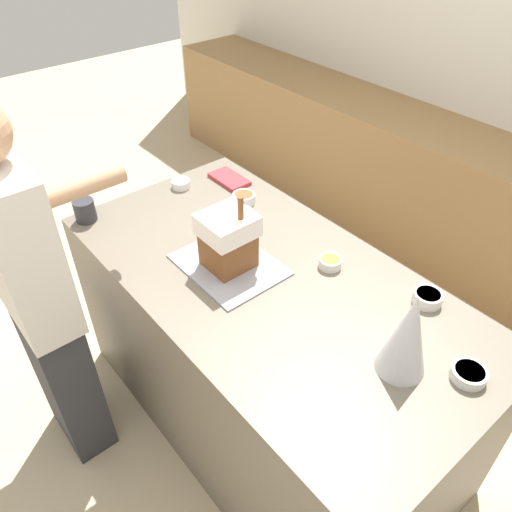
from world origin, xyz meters
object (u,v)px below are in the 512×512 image
Objects in this scene: candy_bowl_beside_tree at (241,215)px; candy_bowl_near_tray_right at (428,297)px; candy_bowl_behind_tray at (469,374)px; mug at (85,210)px; candy_bowl_far_right at (181,183)px; gingerbread_house at (228,239)px; cookbook at (229,179)px; candy_bowl_front_corner at (330,262)px; decorative_tree at (408,334)px; candy_bowl_far_left at (244,198)px; person at (39,302)px; baking_tray at (229,265)px.

candy_bowl_beside_tree is 1.08× the size of candy_bowl_near_tray_right.
candy_bowl_near_tray_right is (-0.30, 0.19, 0.00)m from candy_bowl_behind_tray.
mug reaches higher than candy_bowl_behind_tray.
candy_bowl_far_right is at bearing -177.81° from candy_bowl_behind_tray.
gingerbread_house is 1.54× the size of cookbook.
candy_bowl_behind_tray is 0.68m from candy_bowl_front_corner.
decorative_tree is at bearing -12.89° from cookbook.
decorative_tree is 1.53m from mug.
candy_bowl_beside_tree is 0.15m from candy_bowl_far_left.
candy_bowl_near_tray_right is at bearing 12.85° from candy_bowl_beside_tree.
candy_bowl_beside_tree is at bearing -28.90° from cookbook.
candy_bowl_far_right is 1.33m from candy_bowl_near_tray_right.
candy_bowl_behind_tray is 1.11× the size of mug.
decorative_tree is at bearing -3.01° from candy_bowl_far_right.
mug is at bearing -161.11° from candy_bowl_behind_tray.
candy_bowl_behind_tray is at bearing -33.20° from candy_bowl_near_tray_right.
gingerbread_house is at bearing -46.00° from candy_bowl_far_left.
candy_bowl_near_tray_right is at bearing 5.71° from candy_bowl_far_left.
person reaches higher than gingerbread_house.
decorative_tree reaches higher than mug.
candy_bowl_beside_tree is (0.42, 0.05, 0.00)m from candy_bowl_far_right.
person is (0.33, -0.37, -0.11)m from mug.
candy_bowl_beside_tree is (-0.23, 0.24, 0.02)m from baking_tray.
decorative_tree is 3.43× the size of candy_bowl_front_corner.
cookbook is at bearing 142.58° from gingerbread_house.
candy_bowl_front_corner reaches higher than baking_tray.
baking_tray is 3.90× the size of candy_bowl_near_tray_right.
candy_bowl_near_tray_right is at bearing 111.00° from decorative_tree.
decorative_tree is 1.44m from candy_bowl_far_right.
gingerbread_house reaches higher than cookbook.
mug is at bearing -100.91° from cookbook.
baking_tray is at bearing -130.66° from candy_bowl_front_corner.
decorative_tree is at bearing -7.26° from candy_bowl_beside_tree.
candy_bowl_front_corner is (0.27, 0.32, -0.11)m from gingerbread_house.
candy_bowl_behind_tray is at bearing 0.38° from candy_bowl_beside_tree.
candy_bowl_far_right is 0.79× the size of candy_bowl_beside_tree.
candy_bowl_behind_tray is (1.60, 0.06, -0.00)m from candy_bowl_far_right.
candy_bowl_beside_tree is at bearing 50.37° from mug.
mug is at bearing -93.88° from candy_bowl_far_right.
person reaches higher than mug.
mug is 0.50m from person.
mug is at bearing -118.31° from candy_bowl_far_left.
candy_bowl_far_right is at bearing -168.95° from candy_bowl_near_tray_right.
baking_tray is at bearing -146.22° from gingerbread_house.
candy_bowl_far_left is (-1.11, 0.23, -0.13)m from decorative_tree.
gingerbread_house reaches higher than mug.
mug is at bearing 131.40° from person.
baking_tray is at bearing -171.63° from decorative_tree.
person is at bearing -48.60° from mug.
gingerbread_house is at bearing -16.22° from candy_bowl_far_right.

